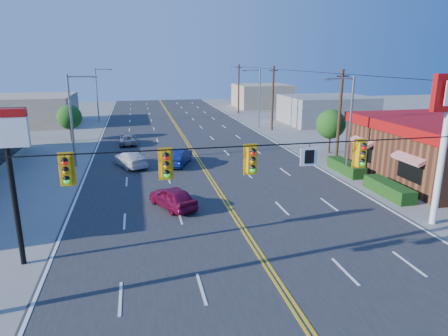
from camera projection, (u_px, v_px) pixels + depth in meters
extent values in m
plane|color=gray|center=(276.00, 281.00, 17.15)|extent=(160.00, 160.00, 0.00)
cube|color=#2D2D30|center=(201.00, 165.00, 35.99)|extent=(20.00, 120.00, 0.06)
cylinder|color=black|center=(281.00, 145.00, 15.57)|extent=(24.00, 0.05, 0.05)
cube|color=white|center=(309.00, 157.00, 15.97)|extent=(0.75, 0.04, 0.75)
cube|color=#D89E0C|center=(66.00, 171.00, 14.07)|extent=(0.55, 0.34, 1.25)
cube|color=#D89E0C|center=(166.00, 165.00, 14.79)|extent=(0.55, 0.34, 1.25)
cube|color=#D89E0C|center=(252.00, 160.00, 15.48)|extent=(0.55, 0.34, 1.25)
cube|color=#D89E0C|center=(361.00, 154.00, 16.45)|extent=(0.55, 0.34, 1.25)
cube|color=#194214|center=(365.00, 177.00, 30.72)|extent=(1.20, 9.00, 0.90)
cylinder|color=white|center=(441.00, 165.00, 22.28)|extent=(0.36, 0.36, 7.00)
cylinder|color=black|center=(15.00, 203.00, 17.85)|extent=(0.24, 0.24, 6.00)
cube|color=white|center=(5.00, 132.00, 17.01)|extent=(1.90, 0.30, 1.30)
cylinder|color=gray|center=(350.00, 127.00, 31.57)|extent=(0.20, 0.20, 8.00)
cylinder|color=gray|center=(341.00, 78.00, 30.34)|extent=(2.20, 0.12, 0.12)
cube|color=gray|center=(327.00, 79.00, 30.12)|extent=(0.50, 0.25, 0.15)
cylinder|color=gray|center=(259.00, 99.00, 54.18)|extent=(0.20, 0.20, 8.00)
cylinder|color=gray|center=(252.00, 70.00, 52.95)|extent=(2.20, 0.12, 0.12)
cube|color=gray|center=(244.00, 71.00, 52.73)|extent=(0.50, 0.25, 0.15)
cylinder|color=gray|center=(71.00, 122.00, 34.54)|extent=(0.20, 0.20, 8.00)
cylinder|color=gray|center=(81.00, 77.00, 33.77)|extent=(2.20, 0.12, 0.12)
cube|color=gray|center=(94.00, 77.00, 34.01)|extent=(0.50, 0.25, 0.15)
cylinder|color=gray|center=(97.00, 96.00, 59.04)|extent=(0.20, 0.20, 8.00)
cylinder|color=gray|center=(103.00, 69.00, 58.27)|extent=(2.20, 0.12, 0.12)
cube|color=gray|center=(111.00, 70.00, 58.51)|extent=(0.50, 0.25, 0.15)
cylinder|color=#47301E|center=(339.00, 117.00, 35.53)|extent=(0.28, 0.28, 8.40)
cylinder|color=#47301E|center=(273.00, 99.00, 52.49)|extent=(0.28, 0.28, 8.40)
cylinder|color=#47301E|center=(239.00, 89.00, 69.45)|extent=(0.28, 0.28, 8.40)
cylinder|color=#47301E|center=(329.00, 143.00, 40.40)|extent=(0.20, 0.20, 2.10)
sphere|color=#235B19|center=(331.00, 124.00, 39.90)|extent=(2.94, 2.94, 2.94)
cylinder|color=#47301E|center=(71.00, 133.00, 46.23)|extent=(0.20, 0.20, 2.00)
sphere|color=#235B19|center=(69.00, 117.00, 45.75)|extent=(2.80, 2.80, 2.80)
cube|color=gray|center=(326.00, 110.00, 58.87)|extent=(12.00, 10.00, 4.00)
cube|color=tan|center=(33.00, 110.00, 57.67)|extent=(11.00, 12.00, 4.20)
cube|color=tan|center=(262.00, 96.00, 78.92)|extent=(10.00, 10.00, 4.40)
imported|color=maroon|center=(173.00, 198.00, 25.35)|extent=(3.17, 4.34, 1.37)
imported|color=navy|center=(178.00, 157.00, 35.62)|extent=(3.16, 4.88, 1.52)
imported|color=silver|center=(130.00, 159.00, 35.15)|extent=(3.53, 5.10, 1.37)
imported|color=#939497|center=(128.00, 140.00, 44.21)|extent=(1.93, 4.04, 1.11)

